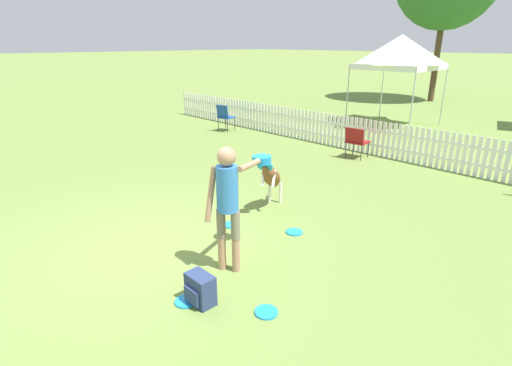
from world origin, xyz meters
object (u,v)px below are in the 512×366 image
at_px(frisbee_near_handler, 266,312).
at_px(folding_chair_center, 356,140).
at_px(frisbee_near_dog, 186,301).
at_px(canopy_tent_main, 400,52).
at_px(backpack_on_grass, 200,289).
at_px(handler_person, 230,193).
at_px(folding_chair_green_right, 225,115).
at_px(leaping_dog, 271,177).
at_px(frisbee_midfield, 294,232).
at_px(frisbee_far_scatter, 231,225).

bearing_deg(frisbee_near_handler, folding_chair_center, 114.66).
height_order(frisbee_near_dog, canopy_tent_main, canopy_tent_main).
bearing_deg(backpack_on_grass, handler_person, 113.61).
xyz_separation_m(folding_chair_green_right, canopy_tent_main, (3.48, 5.17, 2.03)).
bearing_deg(canopy_tent_main, leaping_dog, -75.39).
height_order(handler_person, leaping_dog, handler_person).
bearing_deg(folding_chair_green_right, frisbee_midfield, 136.80).
bearing_deg(frisbee_near_dog, folding_chair_center, 106.92).
height_order(frisbee_far_scatter, folding_chair_center, folding_chair_center).
height_order(leaping_dog, frisbee_near_handler, leaping_dog).
distance_m(frisbee_midfield, frisbee_far_scatter, 1.08).
bearing_deg(frisbee_midfield, folding_chair_center, 111.44).
bearing_deg(frisbee_near_handler, backpack_on_grass, -147.84).
height_order(handler_person, frisbee_near_handler, handler_person).
bearing_deg(frisbee_far_scatter, frisbee_midfield, 31.38).
relative_size(handler_person, leaping_dog, 1.58).
relative_size(leaping_dog, canopy_tent_main, 0.34).
relative_size(frisbee_midfield, frisbee_far_scatter, 1.00).
relative_size(frisbee_near_dog, folding_chair_green_right, 0.29).
distance_m(handler_person, folding_chair_green_right, 8.87).
relative_size(handler_person, backpack_on_grass, 4.56).
relative_size(backpack_on_grass, folding_chair_center, 0.45).
xyz_separation_m(frisbee_near_dog, folding_chair_center, (-2.07, 6.82, 0.48)).
bearing_deg(handler_person, folding_chair_green_right, 111.54).
height_order(frisbee_near_handler, folding_chair_green_right, folding_chair_green_right).
xyz_separation_m(frisbee_near_handler, folding_chair_center, (-2.88, 6.27, 0.48)).
relative_size(frisbee_near_handler, folding_chair_green_right, 0.29).
relative_size(handler_person, frisbee_near_handler, 6.39).
bearing_deg(leaping_dog, frisbee_near_handler, 103.79).
distance_m(leaping_dog, backpack_on_grass, 3.04).
height_order(leaping_dog, frisbee_midfield, leaping_dog).
xyz_separation_m(leaping_dog, folding_chair_green_right, (-5.80, 3.72, -0.06)).
bearing_deg(frisbee_near_dog, handler_person, 103.40).
height_order(frisbee_near_dog, frisbee_far_scatter, same).
xyz_separation_m(leaping_dog, frisbee_near_handler, (2.09, -2.23, -0.60)).
relative_size(frisbee_far_scatter, folding_chair_center, 0.32).
distance_m(folding_chair_center, folding_chair_green_right, 5.02).
bearing_deg(frisbee_near_handler, frisbee_far_scatter, 149.19).
relative_size(leaping_dog, frisbee_midfield, 4.05).
relative_size(frisbee_midfield, folding_chair_green_right, 0.29).
bearing_deg(leaping_dog, frisbee_midfield, 125.55).
distance_m(leaping_dog, frisbee_far_scatter, 1.19).
bearing_deg(folding_chair_center, handler_person, 100.60).
bearing_deg(folding_chair_center, canopy_tent_main, -79.36).
xyz_separation_m(frisbee_near_dog, frisbee_midfield, (-0.31, 2.32, 0.00)).
xyz_separation_m(backpack_on_grass, folding_chair_center, (-2.20, 6.70, 0.31)).
xyz_separation_m(frisbee_near_dog, backpack_on_grass, (0.13, 0.12, 0.17)).
bearing_deg(folding_chair_center, frisbee_midfield, 104.58).
bearing_deg(frisbee_near_dog, frisbee_midfield, 97.58).
bearing_deg(frisbee_near_dog, leaping_dog, 114.83).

